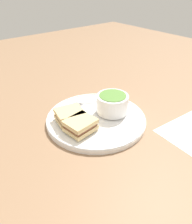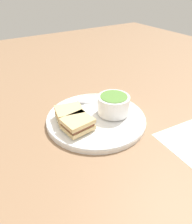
{
  "view_description": "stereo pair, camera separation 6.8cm",
  "coord_description": "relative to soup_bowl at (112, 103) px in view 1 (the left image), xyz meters",
  "views": [
    {
      "loc": [
        -0.45,
        0.36,
        0.4
      ],
      "look_at": [
        0.0,
        0.0,
        0.03
      ],
      "focal_mm": 35.0,
      "sensor_mm": 36.0,
      "label": 1
    },
    {
      "loc": [
        -0.49,
        0.31,
        0.4
      ],
      "look_at": [
        0.0,
        0.0,
        0.03
      ],
      "focal_mm": 35.0,
      "sensor_mm": 36.0,
      "label": 2
    }
  ],
  "objects": [
    {
      "name": "ground_plane",
      "position": [
        0.01,
        0.06,
        -0.05
      ],
      "size": [
        2.4,
        2.4,
        0.0
      ],
      "primitive_type": "plane",
      "color": "#8E6B4C"
    },
    {
      "name": "plate",
      "position": [
        0.01,
        0.06,
        -0.04
      ],
      "size": [
        0.31,
        0.31,
        0.02
      ],
      "color": "white",
      "rests_on": "ground_plane"
    },
    {
      "name": "soup_bowl",
      "position": [
        0.0,
        0.0,
        0.0
      ],
      "size": [
        0.1,
        0.1,
        0.06
      ],
      "color": "white",
      "rests_on": "plate"
    },
    {
      "name": "spoon",
      "position": [
        0.11,
        0.04,
        -0.03
      ],
      "size": [
        0.08,
        0.12,
        0.01
      ],
      "rotation": [
        0.0,
        0.0,
        7.32
      ],
      "color": "silver",
      "rests_on": "plate"
    },
    {
      "name": "sandwich_half_near",
      "position": [
        0.04,
        0.13,
        -0.01
      ],
      "size": [
        0.09,
        0.09,
        0.03
      ],
      "rotation": [
        0.0,
        0.0,
        1.36
      ],
      "color": "#DBBC7F",
      "rests_on": "plate"
    },
    {
      "name": "sandwich_half_far",
      "position": [
        -0.02,
        0.14,
        -0.01
      ],
      "size": [
        0.08,
        0.09,
        0.03
      ],
      "rotation": [
        0.0,
        0.0,
        1.69
      ],
      "color": "#DBBC7F",
      "rests_on": "plate"
    }
  ]
}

